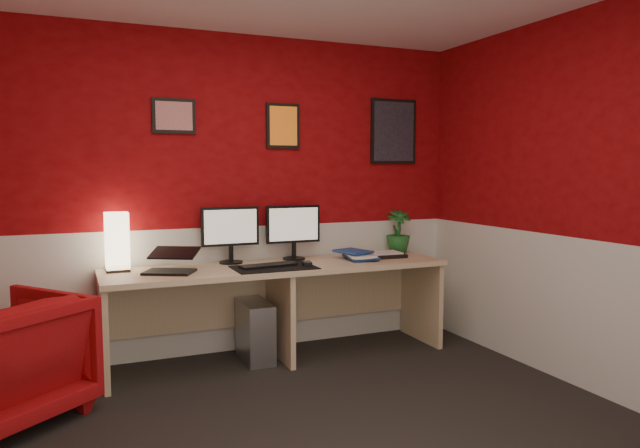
{
  "coord_description": "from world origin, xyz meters",
  "views": [
    {
      "loc": [
        -1.1,
        -2.77,
        1.46
      ],
      "look_at": [
        0.6,
        1.21,
        1.05
      ],
      "focal_mm": 32.99,
      "sensor_mm": 36.0,
      "label": 1
    }
  ],
  "objects": [
    {
      "name": "ground",
      "position": [
        0.0,
        0.0,
        0.0
      ],
      "size": [
        4.0,
        3.5,
        0.01
      ],
      "primitive_type": "cube",
      "color": "black",
      "rests_on": "ground"
    },
    {
      "name": "wall_back",
      "position": [
        0.0,
        1.75,
        1.25
      ],
      "size": [
        4.0,
        0.01,
        2.5
      ],
      "primitive_type": "cube",
      "color": "maroon",
      "rests_on": "ground"
    },
    {
      "name": "wall_front",
      "position": [
        0.0,
        -1.75,
        1.25
      ],
      "size": [
        4.0,
        0.01,
        2.5
      ],
      "primitive_type": "cube",
      "color": "maroon",
      "rests_on": "ground"
    },
    {
      "name": "wall_right",
      "position": [
        2.0,
        0.0,
        1.25
      ],
      "size": [
        0.01,
        3.5,
        2.5
      ],
      "primitive_type": "cube",
      "color": "maroon",
      "rests_on": "ground"
    },
    {
      "name": "wainscot_back",
      "position": [
        0.0,
        1.75,
        0.5
      ],
      "size": [
        4.0,
        0.01,
        1.0
      ],
      "primitive_type": "cube",
      "color": "silver",
      "rests_on": "ground"
    },
    {
      "name": "wainscot_right",
      "position": [
        2.0,
        0.0,
        0.5
      ],
      "size": [
        0.01,
        3.5,
        1.0
      ],
      "primitive_type": "cube",
      "color": "silver",
      "rests_on": "ground"
    },
    {
      "name": "desk",
      "position": [
        0.35,
        1.41,
        0.36
      ],
      "size": [
        2.6,
        0.65,
        0.73
      ],
      "primitive_type": "cube",
      "color": "tan",
      "rests_on": "ground"
    },
    {
      "name": "shoji_lamp",
      "position": [
        -0.8,
        1.59,
        0.93
      ],
      "size": [
        0.16,
        0.16,
        0.4
      ],
      "primitive_type": "cube",
      "color": "#FFE5B2",
      "rests_on": "desk"
    },
    {
      "name": "laptop",
      "position": [
        -0.48,
        1.37,
        0.84
      ],
      "size": [
        0.4,
        0.36,
        0.22
      ],
      "primitive_type": "cube",
      "rotation": [
        0.0,
        0.0,
        -0.49
      ],
      "color": "black",
      "rests_on": "desk"
    },
    {
      "name": "monitor_left",
      "position": [
        0.03,
        1.62,
        1.02
      ],
      "size": [
        0.45,
        0.06,
        0.58
      ],
      "primitive_type": "cube",
      "color": "black",
      "rests_on": "desk"
    },
    {
      "name": "monitor_right",
      "position": [
        0.54,
        1.61,
        1.02
      ],
      "size": [
        0.45,
        0.06,
        0.58
      ],
      "primitive_type": "cube",
      "color": "black",
      "rests_on": "desk"
    },
    {
      "name": "desk_mat",
      "position": [
        0.27,
        1.29,
        0.73
      ],
      "size": [
        0.6,
        0.38,
        0.01
      ],
      "primitive_type": "cube",
      "color": "black",
      "rests_on": "desk"
    },
    {
      "name": "keyboard",
      "position": [
        0.23,
        1.33,
        0.74
      ],
      "size": [
        0.43,
        0.19,
        0.02
      ],
      "primitive_type": "cube",
      "rotation": [
        0.0,
        0.0,
        0.13
      ],
      "color": "black",
      "rests_on": "desk_mat"
    },
    {
      "name": "mouse",
      "position": [
        0.52,
        1.26,
        0.75
      ],
      "size": [
        0.08,
        0.11,
        0.03
      ],
      "primitive_type": "cube",
      "rotation": [
        0.0,
        0.0,
        -0.2
      ],
      "color": "black",
      "rests_on": "desk_mat"
    },
    {
      "name": "book_bottom",
      "position": [
        0.93,
        1.42,
        0.74
      ],
      "size": [
        0.28,
        0.34,
        0.03
      ],
      "primitive_type": "imported",
      "rotation": [
        0.0,
        0.0,
        -0.16
      ],
      "color": "navy",
      "rests_on": "desk"
    },
    {
      "name": "book_middle",
      "position": [
        0.91,
        1.39,
        0.77
      ],
      "size": [
        0.27,
        0.33,
        0.02
      ],
      "primitive_type": "imported",
      "rotation": [
        0.0,
        0.0,
        -0.23
      ],
      "color": "silver",
      "rests_on": "book_bottom"
    },
    {
      "name": "book_top",
      "position": [
        0.88,
        1.39,
        0.79
      ],
      "size": [
        0.28,
        0.33,
        0.03
      ],
      "primitive_type": "imported",
      "rotation": [
        0.0,
        0.0,
        0.29
      ],
      "color": "navy",
      "rests_on": "book_middle"
    },
    {
      "name": "zen_tray",
      "position": [
        1.26,
        1.45,
        0.74
      ],
      "size": [
        0.37,
        0.27,
        0.03
      ],
      "primitive_type": "cube",
      "rotation": [
        0.0,
        0.0,
        -0.07
      ],
      "color": "black",
      "rests_on": "desk"
    },
    {
      "name": "potted_plant",
      "position": [
        1.51,
        1.62,
        0.92
      ],
      "size": [
        0.25,
        0.25,
        0.37
      ],
      "primitive_type": "imported",
      "rotation": [
        0.0,
        0.0,
        -0.24
      ],
      "color": "#19591E",
      "rests_on": "desk"
    },
    {
      "name": "pc_tower",
      "position": [
        0.17,
        1.45,
        0.23
      ],
      "size": [
        0.21,
        0.45,
        0.45
      ],
      "primitive_type": "cube",
      "rotation": [
        0.0,
        0.0,
        -0.02
      ],
      "color": "#99999E",
      "rests_on": "ground"
    },
    {
      "name": "armchair",
      "position": [
        -1.5,
        0.96,
        0.37
      ],
      "size": [
        1.11,
        1.12,
        0.73
      ],
      "primitive_type": "imported",
      "rotation": [
        0.0,
        0.0,
        3.83
      ],
      "color": "#A61517",
      "rests_on": "ground"
    },
    {
      "name": "art_left",
      "position": [
        -0.36,
        1.74,
        1.85
      ],
      "size": [
        0.32,
        0.02,
        0.26
      ],
      "primitive_type": "cube",
      "color": "red",
      "rests_on": "wall_back"
    },
    {
      "name": "art_center",
      "position": [
        0.5,
        1.74,
        1.8
      ],
      "size": [
        0.28,
        0.02,
        0.36
      ],
      "primitive_type": "cube",
      "color": "orange",
      "rests_on": "wall_back"
    },
    {
      "name": "art_right",
      "position": [
        1.52,
        1.74,
        1.78
      ],
      "size": [
        0.44,
        0.02,
        0.56
      ],
      "primitive_type": "cube",
      "color": "black",
      "rests_on": "wall_back"
    }
  ]
}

